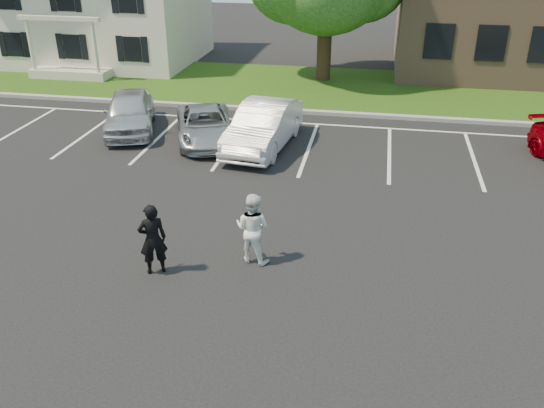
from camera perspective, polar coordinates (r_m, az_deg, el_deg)
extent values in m
plane|color=black|center=(13.31, -0.80, -6.72)|extent=(90.00, 90.00, 0.00)
cube|color=gray|center=(24.12, 4.89, 9.01)|extent=(40.00, 0.30, 0.15)
cube|color=#1E3D0C|center=(27.96, 5.80, 11.35)|extent=(44.00, 8.00, 0.08)
cube|color=silver|center=(24.31, -23.73, 6.81)|extent=(0.12, 5.20, 0.01)
cube|color=silver|center=(22.89, -17.84, 6.66)|extent=(0.12, 5.20, 0.01)
cube|color=silver|center=(21.73, -11.25, 6.40)|extent=(0.12, 5.20, 0.01)
cube|color=silver|center=(20.88, -4.03, 6.02)|extent=(0.12, 5.20, 0.01)
cube|color=silver|center=(20.39, 3.65, 5.52)|extent=(0.12, 5.20, 0.01)
cube|color=silver|center=(20.27, 11.55, 4.89)|extent=(0.12, 5.20, 0.01)
cube|color=silver|center=(20.54, 19.37, 4.18)|extent=(0.12, 5.20, 0.01)
cube|color=silver|center=(22.82, 8.05, 7.63)|extent=(34.00, 0.12, 0.01)
cube|color=beige|center=(34.78, -16.26, 17.78)|extent=(10.00, 8.00, 5.20)
cube|color=beige|center=(31.46, -19.10, 12.17)|extent=(4.00, 1.60, 0.50)
cylinder|color=beige|center=(31.60, -22.70, 13.71)|extent=(0.18, 0.18, 2.70)
cylinder|color=beige|center=(29.92, -17.03, 13.95)|extent=(0.18, 0.18, 2.70)
cube|color=beige|center=(30.45, -20.44, 16.86)|extent=(4.20, 0.25, 0.20)
cube|color=black|center=(31.44, -19.20, 14.50)|extent=(0.90, 0.06, 1.20)
cube|color=black|center=(31.76, -20.26, 14.45)|extent=(0.32, 0.05, 1.25)
cube|color=black|center=(31.13, -18.12, 14.54)|extent=(0.32, 0.05, 1.25)
cube|color=black|center=(28.46, 16.21, 15.21)|extent=(1.30, 0.06, 1.60)
cube|color=black|center=(28.75, 20.90, 14.66)|extent=(1.30, 0.06, 1.60)
cylinder|color=black|center=(29.13, 5.19, 15.15)|extent=(0.70, 0.70, 3.20)
imported|color=black|center=(13.14, -11.74, -3.43)|extent=(0.75, 0.66, 1.72)
imported|color=white|center=(13.31, -1.95, -2.40)|extent=(0.97, 0.83, 1.73)
imported|color=silver|center=(22.57, -13.93, 8.87)|extent=(3.12, 4.70, 1.49)
imported|color=#9FA3A7|center=(21.05, -6.64, 7.77)|extent=(3.30, 4.66, 1.18)
imported|color=silver|center=(20.21, -0.86, 7.72)|extent=(2.19, 4.91, 1.57)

